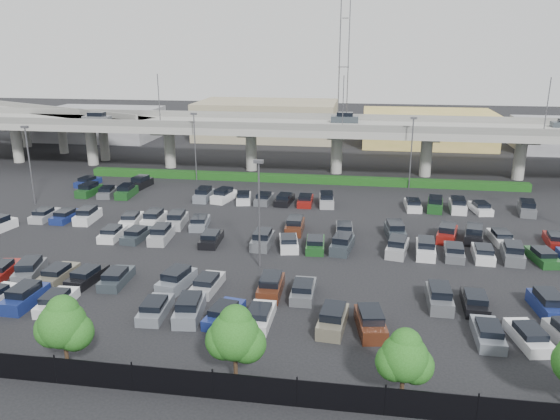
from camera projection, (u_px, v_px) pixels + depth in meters
The scene contains 10 objects.
ground at pixel (274, 238), 59.05m from camera, with size 280.00×280.00×0.00m, color black.
overpass at pixel (304, 129), 87.28m from camera, with size 150.00×13.00×15.80m.
on_ramp at pixel (44, 115), 105.28m from camera, with size 50.93×30.13×8.80m.
hedge at pixel (300, 179), 82.51m from camera, with size 66.00×1.60×1.10m, color #123B11.
fence at pixel (196, 384), 32.34m from camera, with size 70.00×0.10×2.00m.
tree_row at pixel (213, 333), 32.85m from camera, with size 65.07×3.66×5.94m.
parked_cars at pixel (267, 244), 55.60m from camera, with size 63.02×41.67×1.67m.
light_poles at pixel (239, 177), 59.70m from camera, with size 66.90×48.38×10.30m.
distant_buildings at pixel (379, 125), 114.55m from camera, with size 138.00×24.00×9.00m.
comm_tower at pixel (344, 64), 123.80m from camera, with size 2.40×2.40×30.00m.
Camera 1 is at (9.13, -54.79, 20.27)m, focal length 35.00 mm.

